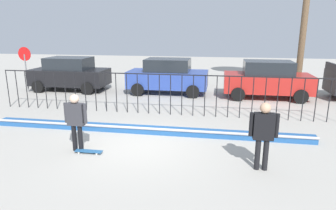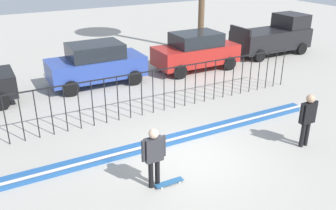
# 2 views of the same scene
# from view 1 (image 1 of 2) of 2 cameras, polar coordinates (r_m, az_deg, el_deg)

# --- Properties ---
(ground_plane) EXTENTS (60.00, 60.00, 0.00)m
(ground_plane) POSITION_cam_1_polar(r_m,az_deg,el_deg) (9.30, -5.97, -7.60)
(ground_plane) COLOR #ADA89E
(bowl_coping_ledge) EXTENTS (11.00, 0.40, 0.27)m
(bowl_coping_ledge) POSITION_cam_1_polar(r_m,az_deg,el_deg) (10.25, -4.32, -4.72)
(bowl_coping_ledge) COLOR #235699
(bowl_coping_ledge) RESTS_ON ground
(perimeter_fence) EXTENTS (14.04, 0.04, 1.69)m
(perimeter_fence) POSITION_cam_1_polar(r_m,az_deg,el_deg) (12.26, -1.67, 3.01)
(perimeter_fence) COLOR black
(perimeter_fence) RESTS_ON ground
(skateboarder) EXTENTS (0.68, 0.26, 1.69)m
(skateboarder) POSITION_cam_1_polar(r_m,az_deg,el_deg) (8.90, -17.24, -2.30)
(skateboarder) COLOR black
(skateboarder) RESTS_ON ground
(skateboard) EXTENTS (0.80, 0.20, 0.07)m
(skateboard) POSITION_cam_1_polar(r_m,az_deg,el_deg) (8.95, -14.95, -8.54)
(skateboard) COLOR #26598C
(skateboard) RESTS_ON ground
(camera_operator) EXTENTS (0.71, 0.27, 1.75)m
(camera_operator) POSITION_cam_1_polar(r_m,az_deg,el_deg) (7.71, 17.83, -4.62)
(camera_operator) COLOR black
(camera_operator) RESTS_ON ground
(parked_car_black) EXTENTS (4.30, 2.12, 1.90)m
(parked_car_black) POSITION_cam_1_polar(r_m,az_deg,el_deg) (18.06, -18.27, 5.73)
(parked_car_black) COLOR black
(parked_car_black) RESTS_ON ground
(parked_car_blue) EXTENTS (4.30, 2.12, 1.90)m
(parked_car_blue) POSITION_cam_1_polar(r_m,az_deg,el_deg) (16.34, -0.03, 5.60)
(parked_car_blue) COLOR #2D479E
(parked_car_blue) RESTS_ON ground
(parked_car_red) EXTENTS (4.30, 2.12, 1.90)m
(parked_car_red) POSITION_cam_1_polar(r_m,az_deg,el_deg) (16.02, 18.44, 4.69)
(parked_car_red) COLOR #B2231E
(parked_car_red) RESTS_ON ground
(stop_sign) EXTENTS (0.76, 0.07, 2.50)m
(stop_sign) POSITION_cam_1_polar(r_m,az_deg,el_deg) (18.48, -25.63, 7.24)
(stop_sign) COLOR slate
(stop_sign) RESTS_ON ground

